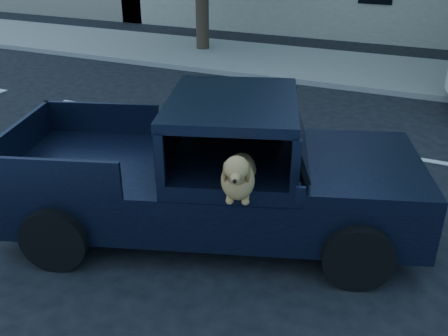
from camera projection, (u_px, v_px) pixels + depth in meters
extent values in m
plane|color=black|center=(159.00, 203.00, 7.86)|extent=(120.00, 120.00, 0.00)
cube|color=gray|center=(313.00, 65.00, 15.37)|extent=(60.00, 4.00, 0.15)
cube|color=black|center=(213.00, 188.00, 6.90)|extent=(5.88, 3.75, 0.70)
cube|color=black|center=(360.00, 166.00, 6.54)|extent=(2.17, 2.51, 0.17)
cube|color=black|center=(233.00, 103.00, 6.34)|extent=(2.20, 2.44, 0.13)
cube|color=black|center=(298.00, 133.00, 6.42)|extent=(0.83, 1.81, 0.60)
cube|color=black|center=(245.00, 193.00, 6.35)|extent=(0.74, 0.74, 0.40)
cube|color=black|center=(300.00, 194.00, 5.32)|extent=(0.12, 0.08, 0.17)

